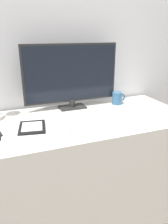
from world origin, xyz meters
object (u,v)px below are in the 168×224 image
keyboard (125,113)px  laptop (35,129)px  ereader (32,127)px  coffee_mug (117,98)px  monitor (71,75)px

keyboard → laptop: laptop is taller
laptop → ereader: size_ratio=1.76×
laptop → coffee_mug: 0.71m
monitor → coffee_mug: (0.35, -0.04, -0.19)m
monitor → coffee_mug: 0.40m
monitor → laptop: 0.48m
keyboard → coffee_mug: size_ratio=3.06×
laptop → coffee_mug: coffee_mug is taller
keyboard → laptop: bearing=-175.0°
laptop → ereader: (-0.01, -0.01, 0.02)m
monitor → laptop: monitor is taller
laptop → ereader: ereader is taller
monitor → ereader: bearing=-136.5°
keyboard → ereader: (-0.61, -0.06, 0.02)m
keyboard → ereader: size_ratio=1.65×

